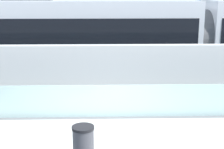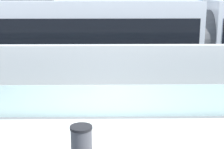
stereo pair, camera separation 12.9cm
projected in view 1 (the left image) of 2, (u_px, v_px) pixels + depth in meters
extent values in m
plane|color=slate|center=(109.00, 142.00, 9.13)|extent=(200.00, 200.00, 0.00)
cube|color=silver|center=(109.00, 141.00, 9.12)|extent=(32.00, 3.20, 0.01)
cube|color=silver|center=(108.00, 101.00, 10.79)|extent=(32.00, 0.05, 1.04)
cube|color=silver|center=(107.00, 72.00, 12.42)|extent=(32.00, 0.36, 2.00)
cube|color=#595654|center=(107.00, 81.00, 15.07)|extent=(32.00, 0.08, 0.01)
cube|color=#595654|center=(106.00, 73.00, 16.46)|extent=(32.00, 0.08, 0.01)
cube|color=silver|center=(72.00, 36.00, 15.27)|extent=(11.00, 2.50, 3.10)
cube|color=black|center=(72.00, 28.00, 15.18)|extent=(10.56, 2.54, 1.04)
cube|color=#14724C|center=(73.00, 66.00, 15.60)|extent=(10.78, 2.53, 0.28)
cylinder|color=black|center=(0.00, 68.00, 16.26)|extent=(0.60, 0.10, 0.60)
cube|color=#232326|center=(150.00, 69.00, 15.74)|extent=(1.40, 1.88, 0.20)
cylinder|color=black|center=(153.00, 74.00, 15.05)|extent=(0.60, 0.10, 0.60)
cylinder|color=black|center=(148.00, 67.00, 16.45)|extent=(0.60, 0.10, 0.60)
cylinder|color=#59595B|center=(201.00, 36.00, 15.42)|extent=(0.60, 2.30, 2.30)
cylinder|color=#47474C|center=(83.00, 147.00, 7.79)|extent=(0.48, 0.48, 0.90)
cylinder|color=black|center=(83.00, 128.00, 7.67)|extent=(0.51, 0.51, 0.06)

